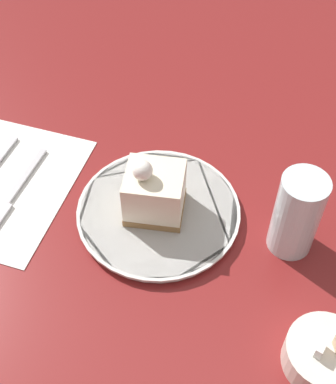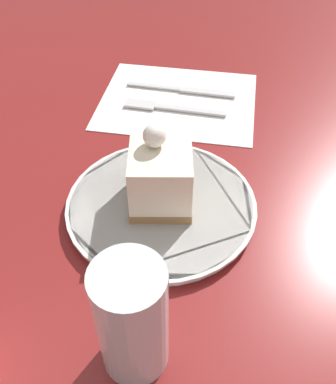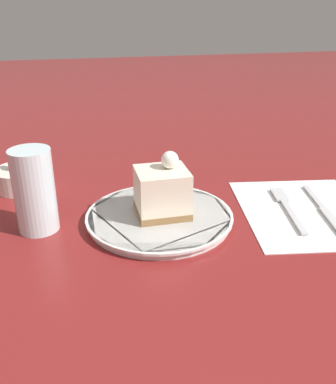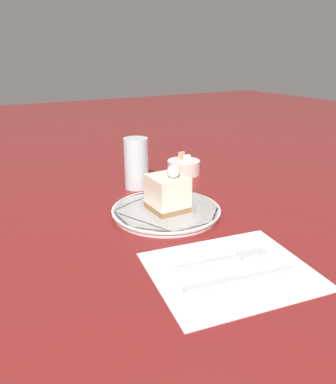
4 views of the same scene
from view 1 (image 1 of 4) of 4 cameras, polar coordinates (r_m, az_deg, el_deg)
name	(u,v)px [view 1 (image 1 of 4)]	position (r m, az deg, el deg)	size (l,w,h in m)	color
ground_plane	(180,222)	(0.76, 1.29, -3.19)	(4.00, 4.00, 0.00)	maroon
plate	(159,212)	(0.76, -1.02, -2.12)	(0.23, 0.23, 0.01)	silver
cake_slice	(154,192)	(0.73, -1.48, 0.00)	(0.08, 0.07, 0.10)	olive
napkin	(1,184)	(0.84, -17.42, 0.86)	(0.24, 0.28, 0.00)	white
fork	(12,194)	(0.82, -16.27, -0.21)	(0.05, 0.16, 0.00)	silver
sugar_bowl	(324,355)	(0.67, 16.27, -16.38)	(0.09, 0.09, 0.06)	silver
drinking_glass	(297,214)	(0.71, 13.59, -2.34)	(0.06, 0.06, 0.13)	silver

